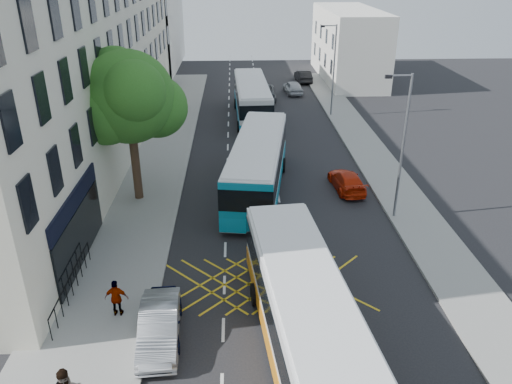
{
  "coord_description": "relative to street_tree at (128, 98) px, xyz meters",
  "views": [
    {
      "loc": [
        -2.56,
        -12.59,
        13.39
      ],
      "look_at": [
        -1.55,
        11.1,
        2.2
      ],
      "focal_mm": 35.0,
      "sensor_mm": 36.0,
      "label": 1
    }
  ],
  "objects": [
    {
      "name": "street_tree",
      "position": [
        0.0,
        0.0,
        0.0
      ],
      "size": [
        6.3,
        5.7,
        8.8
      ],
      "color": "#382619",
      "rests_on": "pavement_left"
    },
    {
      "name": "pavement_left",
      "position": [
        0.01,
        0.03,
        -6.22
      ],
      "size": [
        5.0,
        70.0,
        0.15
      ],
      "primitive_type": "cube",
      "color": "gray",
      "rests_on": "ground"
    },
    {
      "name": "parked_car_silver",
      "position": [
        2.91,
        -12.47,
        -5.6
      ],
      "size": [
        1.72,
        4.26,
        1.38
      ],
      "primitive_type": "imported",
      "rotation": [
        0.0,
        0.0,
        0.06
      ],
      "color": "#94969A",
      "rests_on": "ground"
    },
    {
      "name": "lamp_near",
      "position": [
        14.71,
        -2.97,
        -1.68
      ],
      "size": [
        1.45,
        0.15,
        8.0
      ],
      "color": "slate",
      "rests_on": "pavement_right"
    },
    {
      "name": "building_right",
      "position": [
        19.51,
        33.03,
        -2.29
      ],
      "size": [
        6.0,
        18.0,
        8.0
      ],
      "primitive_type": "cube",
      "color": "silver",
      "rests_on": "ground"
    },
    {
      "name": "distant_car_silver",
      "position": [
        12.2,
        25.61,
        -5.61
      ],
      "size": [
        2.07,
        4.19,
        1.37
      ],
      "primitive_type": "imported",
      "rotation": [
        0.0,
        0.0,
        3.26
      ],
      "color": "#B1B4B9",
      "rests_on": "ground"
    },
    {
      "name": "bus_mid",
      "position": [
        7.27,
        0.88,
        -4.49
      ],
      "size": [
        4.59,
        12.47,
        3.43
      ],
      "rotation": [
        0.0,
        0.0,
        -0.15
      ],
      "color": "silver",
      "rests_on": "ground"
    },
    {
      "name": "lamp_far",
      "position": [
        14.71,
        17.03,
        -1.68
      ],
      "size": [
        1.45,
        0.15,
        8.0
      ],
      "color": "slate",
      "rests_on": "pavement_right"
    },
    {
      "name": "parked_car_blue",
      "position": [
        2.91,
        -12.03,
        -5.65
      ],
      "size": [
        1.72,
        3.83,
        1.28
      ],
      "primitive_type": "imported",
      "rotation": [
        0.0,
        0.0,
        0.06
      ],
      "color": "black",
      "rests_on": "ground"
    },
    {
      "name": "pedestrian_far",
      "position": [
        1.03,
        -11.02,
        -5.32
      ],
      "size": [
        0.98,
        0.44,
        1.64
      ],
      "primitive_type": "imported",
      "rotation": [
        0.0,
        0.0,
        3.09
      ],
      "color": "gray",
      "rests_on": "pavement_left"
    },
    {
      "name": "red_hatchback",
      "position": [
        12.92,
        0.95,
        -5.7
      ],
      "size": [
        2.01,
        4.23,
        1.19
      ],
      "primitive_type": "imported",
      "rotation": [
        0.0,
        0.0,
        3.23
      ],
      "color": "red",
      "rests_on": "ground"
    },
    {
      "name": "pavement_right",
      "position": [
        16.01,
        0.03,
        -6.22
      ],
      "size": [
        3.0,
        70.0,
        0.15
      ],
      "primitive_type": "cube",
      "color": "gray",
      "rests_on": "ground"
    },
    {
      "name": "distant_car_dark",
      "position": [
        14.01,
        31.01,
        -5.59
      ],
      "size": [
        1.75,
        4.33,
        1.4
      ],
      "primitive_type": "imported",
      "rotation": [
        0.0,
        0.0,
        3.21
      ],
      "color": "black",
      "rests_on": "ground"
    },
    {
      "name": "terrace_far",
      "position": [
        -5.49,
        40.03,
        -1.29
      ],
      "size": [
        8.0,
        20.0,
        10.0
      ],
      "primitive_type": "cube",
      "color": "silver",
      "rests_on": "ground"
    },
    {
      "name": "railings",
      "position": [
        -1.19,
        -9.67,
        -5.57
      ],
      "size": [
        0.08,
        5.6,
        1.14
      ],
      "primitive_type": null,
      "color": "black",
      "rests_on": "pavement_left"
    },
    {
      "name": "terrace_main",
      "position": [
        -5.49,
        9.52,
        0.46
      ],
      "size": [
        8.3,
        45.0,
        13.5
      ],
      "color": "beige",
      "rests_on": "ground"
    },
    {
      "name": "distant_car_grey",
      "position": [
        8.94,
        23.29,
        -5.59
      ],
      "size": [
        2.4,
        5.08,
        1.4
      ],
      "primitive_type": "imported",
      "rotation": [
        0.0,
        0.0,
        -0.01
      ],
      "color": "#42454A",
      "rests_on": "ground"
    },
    {
      "name": "bus_far",
      "position": [
        7.47,
        16.67,
        -4.52
      ],
      "size": [
        3.26,
        12.06,
        3.37
      ],
      "rotation": [
        0.0,
        0.0,
        0.03
      ],
      "color": "silver",
      "rests_on": "ground"
    },
    {
      "name": "bus_near",
      "position": [
        8.3,
        -13.49,
        -4.53
      ],
      "size": [
        3.9,
        12.12,
        3.35
      ],
      "rotation": [
        0.0,
        0.0,
        0.1
      ],
      "color": "silver",
      "rests_on": "ground"
    }
  ]
}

